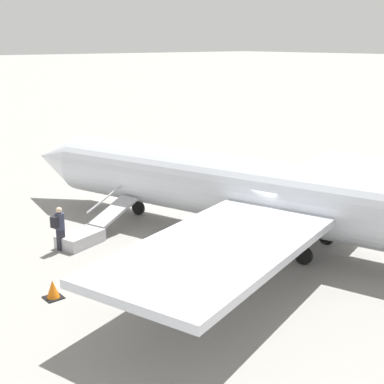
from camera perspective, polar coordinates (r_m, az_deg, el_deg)
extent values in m
plane|color=gray|center=(21.86, 7.98, -5.39)|extent=(600.00, 600.00, 0.00)
cylinder|color=silver|center=(21.21, 8.19, -0.20)|extent=(20.37, 8.38, 2.65)
cone|color=silver|center=(28.08, -13.87, 3.44)|extent=(3.54, 3.33, 2.60)
cube|color=silver|center=(16.10, 2.73, -6.05)|extent=(6.52, 9.45, 0.27)
cube|color=silver|center=(25.98, 15.61, 1.89)|extent=(6.52, 9.45, 0.27)
cylinder|color=black|center=(25.14, -5.75, -1.68)|extent=(0.68, 0.34, 0.66)
cylinder|color=#2D2D33|center=(25.01, -5.78, -0.73)|extent=(0.12, 0.12, 0.21)
cylinder|color=black|center=(19.97, 11.83, -6.66)|extent=(0.68, 0.34, 0.66)
cylinder|color=#2D2D33|center=(19.81, 11.90, -5.51)|extent=(0.12, 0.12, 0.21)
cylinder|color=black|center=(22.07, 14.17, -4.61)|extent=(0.68, 0.34, 0.66)
cylinder|color=#2D2D33|center=(21.93, 14.25, -3.56)|extent=(0.12, 0.12, 0.21)
cube|color=#B2B2B7|center=(21.86, -11.81, -4.88)|extent=(1.57, 2.04, 0.50)
cube|color=#B2B2B7|center=(23.02, -8.38, -2.07)|extent=(1.50, 2.40, 0.81)
cube|color=#B2B2B7|center=(23.17, -9.26, -0.70)|extent=(0.69, 2.14, 0.75)
cube|color=#23232D|center=(21.43, -13.80, -4.94)|extent=(0.27, 0.33, 0.85)
cylinder|color=#33384C|center=(21.18, -13.93, -3.04)|extent=(0.36, 0.36, 0.65)
sphere|color=beige|center=(21.04, -14.01, -1.89)|extent=(0.24, 0.24, 0.24)
cube|color=black|center=(21.00, -14.48, -3.15)|extent=(0.32, 0.25, 0.44)
cube|color=black|center=(17.80, -14.56, -10.84)|extent=(0.56, 0.56, 0.03)
cone|color=orange|center=(17.67, -14.62, -10.00)|extent=(0.43, 0.43, 0.61)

